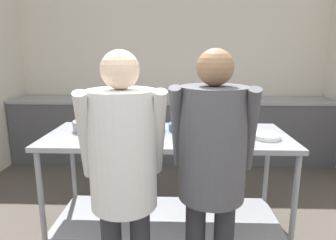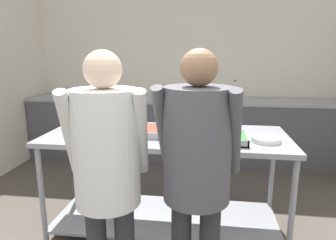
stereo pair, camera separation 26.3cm
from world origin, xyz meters
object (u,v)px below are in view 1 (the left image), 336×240
Objects in this scene: plate_stack at (266,136)px; broccoli_bowl at (182,126)px; serving_tray_vegetables at (140,132)px; serving_tray_roast at (226,137)px; water_bottle at (221,90)px; guest_serving_right at (212,157)px; sauce_pan at (91,125)px; guest_serving_left at (123,163)px.

broccoli_bowl is at bearing 160.92° from plate_stack.
serving_tray_vegetables is at bearing 175.12° from plate_stack.
serving_tray_vegetables is 1.76× the size of plate_stack.
serving_tray_vegetables is at bearing 169.16° from serving_tray_roast.
serving_tray_vegetables is 0.71m from serving_tray_roast.
serving_tray_vegetables is at bearing -116.35° from water_bottle.
broccoli_bowl is (0.36, 0.14, 0.02)m from serving_tray_vegetables.
guest_serving_right is at bearing -79.72° from broccoli_bowl.
sauce_pan is at bearing 171.73° from plate_stack.
broccoli_bowl is 0.66× the size of serving_tray_roast.
guest_serving_left is (0.01, -0.86, 0.05)m from serving_tray_vegetables.
water_bottle is at bearing 83.07° from serving_tray_roast.
guest_serving_left is at bearing -64.57° from sauce_pan.
sauce_pan is 0.28× the size of guest_serving_left.
water_bottle is (0.43, 2.67, 0.07)m from guest_serving_right.
sauce_pan is 1.51m from plate_stack.
guest_serving_left is 5.82× the size of water_bottle.
broccoli_bowl is at bearing 70.82° from guest_serving_left.
guest_serving_right is at bearing -41.87° from sauce_pan.
guest_serving_right is 5.85× the size of water_bottle.
serving_tray_vegetables is (0.46, -0.13, -0.02)m from sauce_pan.
guest_serving_right reaches higher than plate_stack.
water_bottle reaches higher than serving_tray_vegetables.
broccoli_bowl is (0.82, 0.02, -0.01)m from sauce_pan.
sauce_pan is at bearing 138.13° from guest_serving_right.
guest_serving_right reaches higher than water_bottle.
guest_serving_left is 1.00× the size of guest_serving_right.
sauce_pan is at bearing 164.36° from serving_tray_vegetables.
broccoli_bowl is 1.07m from guest_serving_left.
broccoli_bowl is at bearing 1.12° from sauce_pan.
serving_tray_vegetables is 1.04m from plate_stack.
water_bottle is (-0.09, 2.00, 0.13)m from plate_stack.
guest_serving_left is at bearing -133.50° from serving_tray_roast.
sauce_pan is 1.85× the size of broccoli_bowl.
plate_stack is at bearing -4.88° from serving_tray_vegetables.
serving_tray_roast is 0.23× the size of guest_serving_right.
water_bottle is (1.41, 1.79, 0.10)m from sauce_pan.
water_bottle is at bearing 63.65° from serving_tray_vegetables.
serving_tray_roast is at bearing -172.20° from plate_stack.
serving_tray_vegetables is at bearing -158.06° from broccoli_bowl.
broccoli_bowl is 0.15× the size of guest_serving_left.
plate_stack is 0.14× the size of guest_serving_left.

